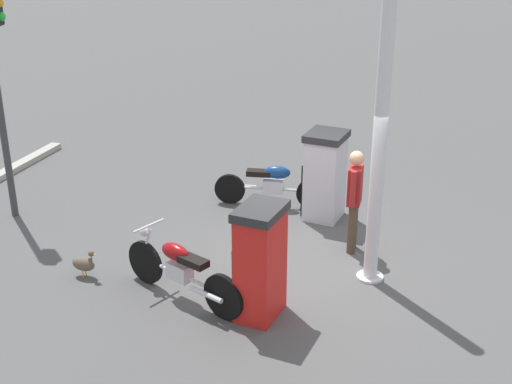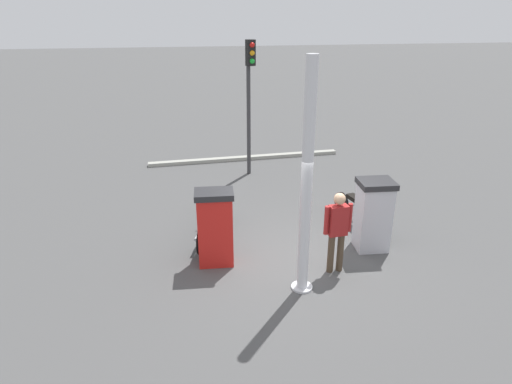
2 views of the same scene
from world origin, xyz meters
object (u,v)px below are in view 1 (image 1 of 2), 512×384
Objects in this scene: motorcycle_far_pump at (181,269)px; wandering_duck at (84,263)px; fuel_pump_far at (260,261)px; attendant_person at (355,195)px; motorcycle_near_pump at (272,183)px; canopy_support_pole at (379,148)px; fuel_pump_near at (325,175)px.

wandering_duck is (1.63, -0.08, -0.25)m from motorcycle_far_pump.
fuel_pump_far is 2.41m from attendant_person.
fuel_pump_far is 3.70m from motorcycle_near_pump.
wandering_duck is at bearing 19.25° from canopy_support_pole.
wandering_duck is at bearing 62.69° from motorcycle_near_pump.
motorcycle_near_pump is at bearing -92.52° from motorcycle_far_pump.
motorcycle_near_pump is at bearing -35.40° from attendant_person.
attendant_person reaches higher than motorcycle_near_pump.
motorcycle_near_pump is 0.49× the size of canopy_support_pole.
motorcycle_near_pump is at bearing -42.80° from canopy_support_pole.
fuel_pump_near is 0.94× the size of attendant_person.
attendant_person is 1.41m from canopy_support_pole.
wandering_duck is at bearing -1.72° from fuel_pump_far.
attendant_person is (-1.76, 1.25, 0.52)m from motorcycle_near_pump.
fuel_pump_far is 1.22m from motorcycle_far_pump.
motorcycle_near_pump is (1.01, -3.54, -0.36)m from fuel_pump_far.
canopy_support_pole is at bearing -129.15° from fuel_pump_far.
fuel_pump_far is 0.77× the size of motorcycle_near_pump.
fuel_pump_near reaches higher than motorcycle_near_pump.
wandering_duck is 0.11× the size of canopy_support_pole.
fuel_pump_far is 3.46× the size of wandering_duck.
motorcycle_far_pump is at bearing 49.88° from attendant_person.
attendant_person is 0.40× the size of canopy_support_pole.
fuel_pump_far is 2.86m from wandering_duck.
motorcycle_far_pump is 3.02m from attendant_person.
fuel_pump_near is 1.33m from attendant_person.
attendant_person is at bearing -60.37° from canopy_support_pole.
fuel_pump_near reaches higher than wandering_duck.
fuel_pump_near is 0.76× the size of motorcycle_far_pump.
fuel_pump_near is 0.99× the size of fuel_pump_far.
motorcycle_far_pump is (1.17, -0.01, -0.34)m from fuel_pump_far.
attendant_person is at bearing -148.19° from wandering_duck.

